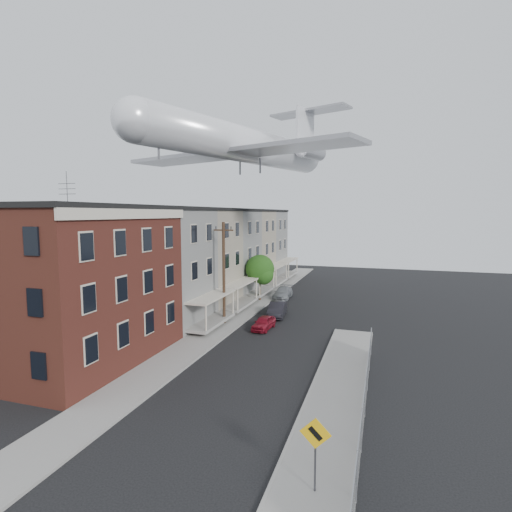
{
  "coord_description": "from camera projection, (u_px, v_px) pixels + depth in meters",
  "views": [
    {
      "loc": [
        7.61,
        -13.93,
        9.71
      ],
      "look_at": [
        0.26,
        8.95,
        7.16
      ],
      "focal_mm": 28.0,
      "sensor_mm": 36.0,
      "label": 1
    }
  ],
  "objects": [
    {
      "name": "ground",
      "position": [
        184.0,
        449.0,
        16.53
      ],
      "size": [
        120.0,
        120.0,
        0.0
      ],
      "primitive_type": "plane",
      "color": "black",
      "rests_on": "ground"
    },
    {
      "name": "sidewalk_left",
      "position": [
        247.0,
        308.0,
        40.92
      ],
      "size": [
        3.0,
        62.0,
        0.12
      ],
      "primitive_type": "cube",
      "color": "gray",
      "rests_on": "ground"
    },
    {
      "name": "sidewalk_right",
      "position": [
        335.0,
        402.0,
        20.53
      ],
      "size": [
        3.0,
        26.0,
        0.12
      ],
      "primitive_type": "cube",
      "color": "gray",
      "rests_on": "ground"
    },
    {
      "name": "curb_left",
      "position": [
        261.0,
        309.0,
        40.47
      ],
      "size": [
        0.15,
        62.0,
        0.14
      ],
      "primitive_type": "cube",
      "color": "gray",
      "rests_on": "ground"
    },
    {
      "name": "curb_right",
      "position": [
        307.0,
        398.0,
        20.97
      ],
      "size": [
        0.15,
        26.0,
        0.14
      ],
      "primitive_type": "cube",
      "color": "gray",
      "rests_on": "ground"
    },
    {
      "name": "corner_building",
      "position": [
        70.0,
        283.0,
        26.26
      ],
      "size": [
        10.31,
        12.3,
        12.15
      ],
      "color": "#391B12",
      "rests_on": "ground"
    },
    {
      "name": "row_house_a",
      "position": [
        151.0,
        266.0,
        35.24
      ],
      "size": [
        11.98,
        7.0,
        10.3
      ],
      "color": "slate",
      "rests_on": "ground"
    },
    {
      "name": "row_house_b",
      "position": [
        188.0,
        258.0,
        41.87
      ],
      "size": [
        11.98,
        7.0,
        10.3
      ],
      "color": "#766B5D",
      "rests_on": "ground"
    },
    {
      "name": "row_house_c",
      "position": [
        215.0,
        252.0,
        48.5
      ],
      "size": [
        11.98,
        7.0,
        10.3
      ],
      "color": "slate",
      "rests_on": "ground"
    },
    {
      "name": "row_house_d",
      "position": [
        235.0,
        247.0,
        55.13
      ],
      "size": [
        11.98,
        7.0,
        10.3
      ],
      "color": "#766B5D",
      "rests_on": "ground"
    },
    {
      "name": "row_house_e",
      "position": [
        251.0,
        243.0,
        61.75
      ],
      "size": [
        11.98,
        7.0,
        10.3
      ],
      "color": "slate",
      "rests_on": "ground"
    },
    {
      "name": "chainlink_fence",
      "position": [
        365.0,
        397.0,
        19.03
      ],
      "size": [
        0.06,
        18.06,
        1.9
      ],
      "color": "gray",
      "rests_on": "ground"
    },
    {
      "name": "warning_sign",
      "position": [
        315.0,
        443.0,
        13.65
      ],
      "size": [
        1.1,
        0.11,
        2.8
      ],
      "color": "#515156",
      "rests_on": "ground"
    },
    {
      "name": "utility_pole",
      "position": [
        224.0,
        272.0,
        34.78
      ],
      "size": [
        1.8,
        0.26,
        9.0
      ],
      "color": "black",
      "rests_on": "ground"
    },
    {
      "name": "street_tree",
      "position": [
        261.0,
        270.0,
        44.2
      ],
      "size": [
        3.22,
        3.2,
        5.2
      ],
      "color": "black",
      "rests_on": "ground"
    },
    {
      "name": "car_near",
      "position": [
        264.0,
        323.0,
        33.58
      ],
      "size": [
        1.53,
        3.34,
        1.11
      ],
      "primitive_type": "imported",
      "rotation": [
        0.0,
        0.0,
        -0.07
      ],
      "color": "maroon",
      "rests_on": "ground"
    },
    {
      "name": "car_mid",
      "position": [
        277.0,
        309.0,
        37.82
      ],
      "size": [
        1.93,
        4.31,
        1.37
      ],
      "primitive_type": "imported",
      "rotation": [
        0.0,
        0.0,
        0.12
      ],
      "color": "black",
      "rests_on": "ground"
    },
    {
      "name": "car_far",
      "position": [
        283.0,
        293.0,
        45.82
      ],
      "size": [
        1.98,
        4.51,
        1.29
      ],
      "primitive_type": "imported",
      "rotation": [
        0.0,
        0.0,
        0.04
      ],
      "color": "gray",
      "rests_on": "ground"
    },
    {
      "name": "airplane",
      "position": [
        247.0,
        145.0,
        39.86
      ],
      "size": [
        25.71,
        29.43,
        8.54
      ],
      "color": "white",
      "rests_on": "ground"
    }
  ]
}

